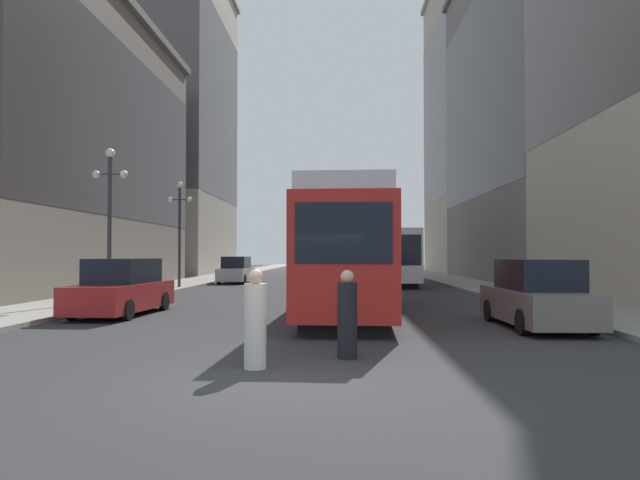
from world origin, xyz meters
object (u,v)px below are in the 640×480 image
Objects in this scene: transit_bus at (389,255)px; lamp_post_left_far at (180,218)px; parked_car_left_near at (236,271)px; pedestrian_crossing_far at (347,317)px; pedestrian_crossing_near at (255,322)px; lamp_post_left_near at (110,201)px; parked_car_right_far at (537,296)px; streetcar at (350,250)px; parked_car_left_mid at (122,289)px.

lamp_post_left_far reaches higher than transit_bus.
parked_car_left_near is 2.63× the size of pedestrian_crossing_far.
lamp_post_left_far reaches higher than pedestrian_crossing_near.
pedestrian_crossing_near is 14.64m from lamp_post_left_near.
parked_car_right_far is 15.94m from lamp_post_left_near.
parked_car_left_near and parked_car_right_far have the same top height.
transit_bus is 7.53× the size of pedestrian_crossing_near.
streetcar is 9.83m from pedestrian_crossing_near.
lamp_post_left_far is at bearing 100.44° from parked_car_left_mid.
streetcar reaches higher than parked_car_right_far.
pedestrian_crossing_near reaches higher than pedestrian_crossing_far.
streetcar is at bearing -67.13° from parked_car_left_near.
parked_car_left_near is at bearing 113.26° from streetcar.
pedestrian_crossing_near is 0.29× the size of lamp_post_left_near.
transit_bus is 20.34m from lamp_post_left_near.
streetcar is 2.81× the size of parked_car_right_far.
parked_car_right_far is (12.30, -23.44, 0.00)m from parked_car_left_near.
parked_car_right_far reaches higher than pedestrian_crossing_near.
lamp_post_left_far reaches higher than pedestrian_crossing_far.
streetcar is 15.59m from lamp_post_left_far.
lamp_post_left_far is at bearing -49.58° from parked_car_right_far.
pedestrian_crossing_far is (-3.16, -27.28, -1.17)m from transit_bus.
pedestrian_crossing_near is at bearing -58.32° from lamp_post_left_near.
pedestrian_crossing_near is at bearing 39.42° from parked_car_right_far.
streetcar is 2.59× the size of parked_car_left_mid.
transit_bus is 10.44m from parked_car_left_near.
streetcar is at bearing 49.47° from pedestrian_crossing_far.
lamp_post_left_near is at bearing -94.32° from parked_car_left_near.
lamp_post_left_near reaches higher than lamp_post_left_far.
streetcar is 6.39m from parked_car_right_far.
lamp_post_left_far reaches higher than parked_car_right_far.
pedestrian_crossing_near is 1.02× the size of pedestrian_crossing_far.
lamp_post_left_far is (-9.31, 12.36, 1.90)m from streetcar.
pedestrian_crossing_far is (-5.12, -4.67, -0.07)m from parked_car_right_far.
pedestrian_crossing_near is (-4.75, -28.26, -1.16)m from transit_bus.
streetcar is 7.90× the size of pedestrian_crossing_far.
pedestrian_crossing_far is (7.19, -28.10, -0.07)m from parked_car_left_near.
pedestrian_crossing_far is at bearing -176.02° from pedestrian_crossing_near.
streetcar is at bearing -99.68° from transit_bus.
streetcar reaches higher than transit_bus.
pedestrian_crossing_far is at bearing 41.68° from parked_car_right_far.
lamp_post_left_far is (0.00, 9.78, -0.03)m from lamp_post_left_near.
transit_bus is at bearing 83.55° from streetcar.
parked_car_left_mid is at bearing -169.82° from streetcar.
parked_car_right_far is 8.77m from pedestrian_crossing_near.
pedestrian_crossing_near is at bearing -54.50° from parked_car_left_mid.
pedestrian_crossing_far is 0.28× the size of lamp_post_left_near.
pedestrian_crossing_far is (-0.22, -8.58, -1.33)m from streetcar.
parked_car_right_far is 6.93m from pedestrian_crossing_far.
transit_bus is 28.68m from pedestrian_crossing_near.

